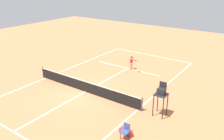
% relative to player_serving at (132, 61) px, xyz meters
% --- Properties ---
extents(ground_plane, '(60.00, 60.00, 0.00)m').
position_rel_player_serving_xyz_m(ground_plane, '(0.52, 6.53, -0.95)').
color(ground_plane, '#D37A4C').
extents(court_lines, '(9.99, 24.19, 0.01)m').
position_rel_player_serving_xyz_m(court_lines, '(0.52, 6.53, -0.95)').
color(court_lines, white).
rests_on(court_lines, ground).
extents(tennis_net, '(10.59, 0.10, 1.07)m').
position_rel_player_serving_xyz_m(tennis_net, '(0.52, 6.53, -0.45)').
color(tennis_net, '#4C4C51').
rests_on(tennis_net, ground).
extents(player_serving, '(1.14, 0.93, 1.61)m').
position_rel_player_serving_xyz_m(player_serving, '(0.00, 0.00, 0.00)').
color(player_serving, '#D8A884').
rests_on(player_serving, ground).
extents(tennis_ball, '(0.07, 0.07, 0.07)m').
position_rel_player_serving_xyz_m(tennis_ball, '(1.76, 1.29, -0.92)').
color(tennis_ball, '#CCE033').
rests_on(tennis_ball, ground).
extents(umpire_chair, '(0.80, 0.80, 2.41)m').
position_rel_player_serving_xyz_m(umpire_chair, '(-5.97, 6.27, 0.66)').
color(umpire_chair, '#232328').
rests_on(umpire_chair, ground).
extents(courtside_chair_near, '(0.44, 0.46, 0.95)m').
position_rel_player_serving_xyz_m(courtside_chair_near, '(-5.39, 9.74, -0.42)').
color(courtside_chair_near, '#262626').
rests_on(courtside_chair_near, ground).
extents(equipment_bag, '(0.76, 0.32, 0.30)m').
position_rel_player_serving_xyz_m(equipment_bag, '(-5.19, 9.37, -0.80)').
color(equipment_bag, red).
rests_on(equipment_bag, ground).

